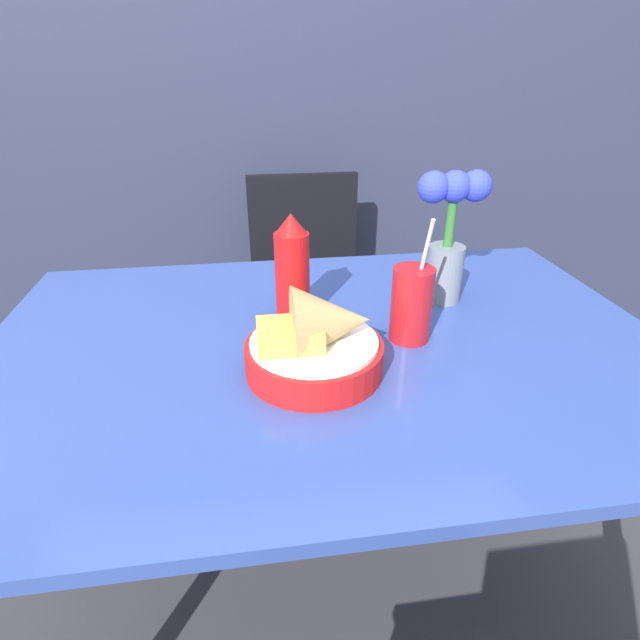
% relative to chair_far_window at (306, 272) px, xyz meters
% --- Properties ---
extents(ground_plane, '(12.00, 12.00, 0.00)m').
position_rel_chair_far_window_xyz_m(ground_plane, '(-0.06, -0.90, -0.50)').
color(ground_plane, '#38383D').
extents(wall_window, '(7.00, 0.06, 2.60)m').
position_rel_chair_far_window_xyz_m(wall_window, '(-0.06, 0.34, 0.80)').
color(wall_window, '#2D334C').
rests_on(wall_window, ground_plane).
extents(dining_table, '(1.28, 0.87, 0.73)m').
position_rel_chair_far_window_xyz_m(dining_table, '(-0.06, -0.90, 0.14)').
color(dining_table, '#334C9E').
rests_on(dining_table, ground_plane).
extents(chair_far_window, '(0.40, 0.40, 0.84)m').
position_rel_chair_far_window_xyz_m(chair_far_window, '(0.00, 0.00, 0.00)').
color(chair_far_window, black).
rests_on(chair_far_window, ground_plane).
extents(food_basket, '(0.23, 0.23, 0.15)m').
position_rel_chair_far_window_xyz_m(food_basket, '(-0.10, -1.00, 0.28)').
color(food_basket, red).
rests_on(food_basket, dining_table).
extents(ketchup_bottle, '(0.07, 0.07, 0.22)m').
position_rel_chair_far_window_xyz_m(ketchup_bottle, '(-0.12, -0.80, 0.33)').
color(ketchup_bottle, red).
rests_on(ketchup_bottle, dining_table).
extents(drink_cup, '(0.08, 0.08, 0.24)m').
position_rel_chair_far_window_xyz_m(drink_cup, '(0.09, -0.91, 0.30)').
color(drink_cup, red).
rests_on(drink_cup, dining_table).
extents(flower_vase, '(0.15, 0.08, 0.28)m').
position_rel_chair_far_window_xyz_m(flower_vase, '(0.21, -0.76, 0.39)').
color(flower_vase, gray).
rests_on(flower_vase, dining_table).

